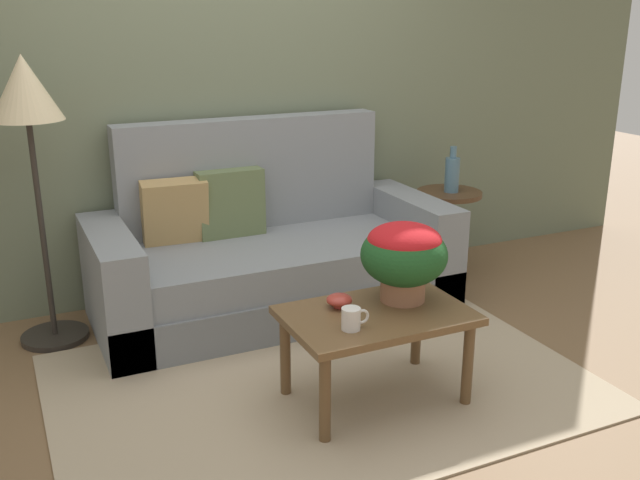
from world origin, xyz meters
The scene contains 11 objects.
ground_plane centered at (0.00, 0.00, 0.00)m, with size 14.00×14.00×0.00m, color brown.
wall_back centered at (0.00, 1.34, 1.46)m, with size 6.40×0.12×2.92m, color slate.
area_rug centered at (0.00, -0.10, 0.01)m, with size 2.44×1.71×0.01m, color tan.
couch centered at (0.11, 0.87, 0.32)m, with size 2.03×0.90×1.08m.
coffee_table centered at (0.16, -0.33, 0.37)m, with size 0.80×0.53×0.43m.
side_table centered at (1.37, 0.89, 0.39)m, with size 0.42×0.42×0.57m.
floor_lamp centered at (-1.09, 0.94, 1.20)m, with size 0.35×0.35×1.49m.
potted_plant centered at (0.33, -0.26, 0.65)m, with size 0.39×0.39×0.36m.
coffee_mug centered at (-0.02, -0.44, 0.48)m, with size 0.12×0.08×0.09m.
snack_bowl centered at (0.03, -0.21, 0.46)m, with size 0.12×0.12×0.06m.
table_vase centered at (1.37, 0.87, 0.69)m, with size 0.09×0.09×0.29m.
Camera 1 is at (-1.28, -2.83, 1.69)m, focal length 40.22 mm.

